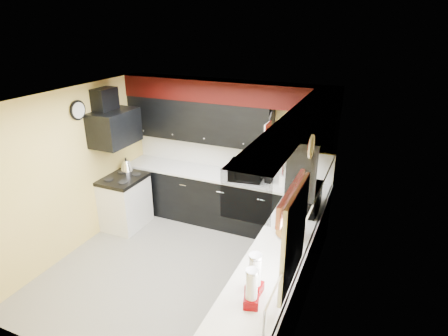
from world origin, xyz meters
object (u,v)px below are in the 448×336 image
Objects in this scene: microwave at (304,198)px; utensil_crock at (284,181)px; toaster_oven at (246,171)px; knife_block at (269,176)px; kettle at (126,165)px.

microwave is 3.45× the size of utensil_crock.
toaster_oven reaches higher than utensil_crock.
knife_block is (0.38, 0.03, -0.04)m from toaster_oven.
utensil_crock is 0.84× the size of kettle.
kettle is (-2.72, -0.42, -0.01)m from utensil_crock.
toaster_oven reaches higher than knife_block.
microwave is 2.80× the size of knife_block.
kettle is (-3.16, 0.21, -0.09)m from microwave.
microwave is 3.17m from kettle.
kettle is at bearing -171.12° from utensil_crock.
kettle is at bearing -168.13° from knife_block.
toaster_oven is 0.65m from utensil_crock.
toaster_oven is 1.26m from microwave.
kettle is (-2.45, -0.46, -0.03)m from knife_block.
knife_block reaches higher than kettle.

